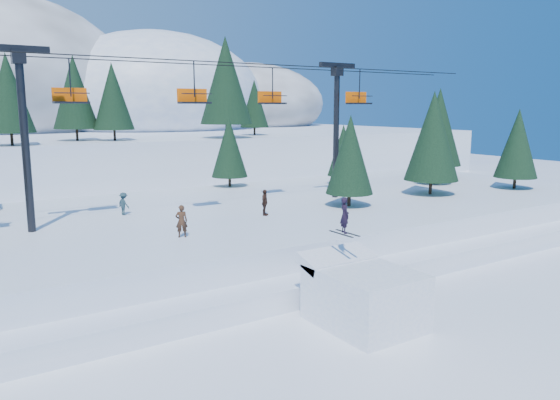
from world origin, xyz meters
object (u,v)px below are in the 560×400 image
jump_kicker (363,294)px  chairlift (186,110)px  banner_far (420,262)px  banner_near (397,282)px

jump_kicker → chairlift: bearing=94.5°
banner_far → jump_kicker: bearing=-152.9°
chairlift → banner_far: bearing=-51.4°
jump_kicker → chairlift: size_ratio=0.12×
chairlift → banner_far: size_ratio=16.46×
banner_far → chairlift: bearing=128.6°
chairlift → banner_far: (9.38, -11.75, -8.78)m
banner_near → banner_far: bearing=26.8°
jump_kicker → banner_far: jump_kicker is taller
jump_kicker → chairlift: chairlift is taller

